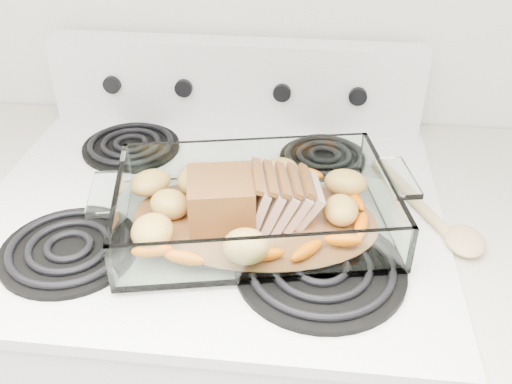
# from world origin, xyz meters

# --- Properties ---
(electric_range) EXTENTS (0.78, 0.70, 1.12)m
(electric_range) POSITION_xyz_m (0.00, 1.66, 0.48)
(electric_range) COLOR white
(electric_range) RESTS_ON ground
(baking_dish) EXTENTS (0.42, 0.28, 0.08)m
(baking_dish) POSITION_xyz_m (0.08, 1.59, 0.97)
(baking_dish) COLOR white
(baking_dish) RESTS_ON electric_range
(pork_roast) EXTENTS (0.21, 0.10, 0.08)m
(pork_roast) POSITION_xyz_m (0.06, 1.59, 0.99)
(pork_roast) COLOR brown
(pork_roast) RESTS_ON baking_dish
(roast_vegetables) EXTENTS (0.40, 0.22, 0.05)m
(roast_vegetables) POSITION_xyz_m (0.08, 1.63, 0.97)
(roast_vegetables) COLOR #F15E00
(roast_vegetables) RESTS_ON baking_dish
(wooden_spoon) EXTENTS (0.16, 0.26, 0.02)m
(wooden_spoon) POSITION_xyz_m (0.38, 1.63, 0.95)
(wooden_spoon) COLOR #DFC284
(wooden_spoon) RESTS_ON electric_range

